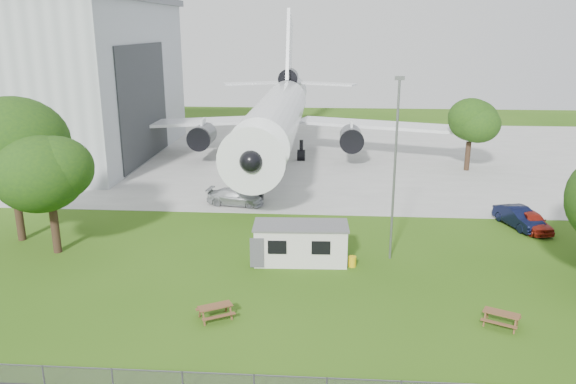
# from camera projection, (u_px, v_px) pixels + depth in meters

# --- Properties ---
(ground) EXTENTS (160.00, 160.00, 0.00)m
(ground) POSITION_uv_depth(u_px,v_px,m) (258.00, 296.00, 32.56)
(ground) COLOR #3F6818
(concrete_apron) EXTENTS (120.00, 46.00, 0.03)m
(concrete_apron) POSITION_uv_depth(u_px,v_px,m) (296.00, 154.00, 68.92)
(concrete_apron) COLOR #B7B7B2
(concrete_apron) RESTS_ON ground
(airliner) EXTENTS (46.36, 47.73, 17.69)m
(airliner) POSITION_uv_depth(u_px,v_px,m) (278.00, 114.00, 65.52)
(airliner) COLOR white
(airliner) RESTS_ON ground
(site_cabin) EXTENTS (6.80, 2.94, 2.62)m
(site_cabin) POSITION_uv_depth(u_px,v_px,m) (301.00, 243.00, 37.06)
(site_cabin) COLOR silver
(site_cabin) RESTS_ON ground
(picnic_west) EXTENTS (2.30, 2.19, 0.76)m
(picnic_west) POSITION_uv_depth(u_px,v_px,m) (216.00, 318.00, 30.09)
(picnic_west) COLOR brown
(picnic_west) RESTS_ON ground
(picnic_east) EXTENTS (2.28, 2.14, 0.76)m
(picnic_east) POSITION_uv_depth(u_px,v_px,m) (500.00, 326.00, 29.36)
(picnic_east) COLOR brown
(picnic_east) RESTS_ON ground
(lamp_mast) EXTENTS (0.16, 0.16, 12.00)m
(lamp_mast) POSITION_uv_depth(u_px,v_px,m) (395.00, 172.00, 36.24)
(lamp_mast) COLOR slate
(lamp_mast) RESTS_ON ground
(tree_west_big) EXTENTS (8.27, 8.27, 11.08)m
(tree_west_big) POSITION_uv_depth(u_px,v_px,m) (9.00, 147.00, 39.31)
(tree_west_big) COLOR #382619
(tree_west_big) RESTS_ON ground
(tree_west_small) EXTENTS (6.21, 6.21, 9.04)m
(tree_west_small) POSITION_uv_depth(u_px,v_px,m) (48.00, 169.00, 37.32)
(tree_west_small) COLOR #382619
(tree_west_small) RESTS_ON ground
(tree_far_apron) EXTENTS (5.81, 5.81, 8.33)m
(tree_far_apron) POSITION_uv_depth(u_px,v_px,m) (471.00, 121.00, 59.76)
(tree_far_apron) COLOR #382619
(tree_far_apron) RESTS_ON ground
(car_ne_hatch) EXTENTS (2.53, 4.61, 1.48)m
(car_ne_hatch) POSITION_uv_depth(u_px,v_px,m) (531.00, 221.00, 42.96)
(car_ne_hatch) COLOR maroon
(car_ne_hatch) RESTS_ON ground
(car_ne_sedan) EXTENTS (3.01, 5.02, 1.56)m
(car_ne_sedan) POSITION_uv_depth(u_px,v_px,m) (519.00, 217.00, 43.68)
(car_ne_sedan) COLOR black
(car_ne_sedan) RESTS_ON ground
(car_apron_van) EXTENTS (5.19, 2.69, 1.44)m
(car_apron_van) POSITION_uv_depth(u_px,v_px,m) (235.00, 197.00, 49.11)
(car_apron_van) COLOR #B1B4B9
(car_apron_van) RESTS_ON ground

